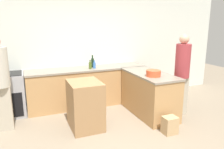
{
  "coord_description": "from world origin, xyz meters",
  "views": [
    {
      "loc": [
        -1.39,
        -3.12,
        1.96
      ],
      "look_at": [
        0.21,
        0.77,
        0.97
      ],
      "focal_mm": 35.0,
      "sensor_mm": 36.0,
      "label": 1
    }
  ],
  "objects_px": {
    "water_bottle_blue": "(94,65)",
    "paper_bag": "(170,125)",
    "mixing_bowl": "(153,73)",
    "olive_oil_bottle": "(90,65)",
    "range_oven": "(7,95)",
    "wine_bottle_dark": "(93,62)",
    "island_table": "(85,105)",
    "person_at_peninsula": "(182,72)"
  },
  "relations": [
    {
      "from": "wine_bottle_dark",
      "to": "person_at_peninsula",
      "type": "distance_m",
      "value": 2.07
    },
    {
      "from": "water_bottle_blue",
      "to": "person_at_peninsula",
      "type": "xyz_separation_m",
      "value": [
        1.56,
        -1.22,
        -0.04
      ]
    },
    {
      "from": "water_bottle_blue",
      "to": "paper_bag",
      "type": "distance_m",
      "value": 2.21
    },
    {
      "from": "island_table",
      "to": "paper_bag",
      "type": "bearing_deg",
      "value": -31.17
    },
    {
      "from": "water_bottle_blue",
      "to": "mixing_bowl",
      "type": "bearing_deg",
      "value": -55.21
    },
    {
      "from": "olive_oil_bottle",
      "to": "paper_bag",
      "type": "bearing_deg",
      "value": -63.38
    },
    {
      "from": "wine_bottle_dark",
      "to": "person_at_peninsula",
      "type": "bearing_deg",
      "value": -41.23
    },
    {
      "from": "olive_oil_bottle",
      "to": "range_oven",
      "type": "bearing_deg",
      "value": 175.64
    },
    {
      "from": "mixing_bowl",
      "to": "person_at_peninsula",
      "type": "relative_size",
      "value": 0.17
    },
    {
      "from": "island_table",
      "to": "range_oven",
      "type": "bearing_deg",
      "value": 140.12
    },
    {
      "from": "range_oven",
      "to": "wine_bottle_dark",
      "type": "relative_size",
      "value": 3.2
    },
    {
      "from": "water_bottle_blue",
      "to": "olive_oil_bottle",
      "type": "height_order",
      "value": "olive_oil_bottle"
    },
    {
      "from": "olive_oil_bottle",
      "to": "paper_bag",
      "type": "distance_m",
      "value": 2.23
    },
    {
      "from": "water_bottle_blue",
      "to": "paper_bag",
      "type": "height_order",
      "value": "water_bottle_blue"
    },
    {
      "from": "range_oven",
      "to": "wine_bottle_dark",
      "type": "xyz_separation_m",
      "value": [
        1.93,
        0.04,
        0.57
      ]
    },
    {
      "from": "wine_bottle_dark",
      "to": "range_oven",
      "type": "bearing_deg",
      "value": -178.9
    },
    {
      "from": "mixing_bowl",
      "to": "person_at_peninsula",
      "type": "height_order",
      "value": "person_at_peninsula"
    },
    {
      "from": "water_bottle_blue",
      "to": "paper_bag",
      "type": "relative_size",
      "value": 0.58
    },
    {
      "from": "paper_bag",
      "to": "range_oven",
      "type": "bearing_deg",
      "value": 144.15
    },
    {
      "from": "island_table",
      "to": "mixing_bowl",
      "type": "relative_size",
      "value": 3.11
    },
    {
      "from": "olive_oil_bottle",
      "to": "wine_bottle_dark",
      "type": "distance_m",
      "value": 0.21
    },
    {
      "from": "mixing_bowl",
      "to": "water_bottle_blue",
      "type": "relative_size",
      "value": 1.58
    },
    {
      "from": "range_oven",
      "to": "olive_oil_bottle",
      "type": "bearing_deg",
      "value": -4.36
    },
    {
      "from": "person_at_peninsula",
      "to": "island_table",
      "type": "bearing_deg",
      "value": 175.69
    },
    {
      "from": "paper_bag",
      "to": "wine_bottle_dark",
      "type": "bearing_deg",
      "value": 111.88
    },
    {
      "from": "water_bottle_blue",
      "to": "wine_bottle_dark",
      "type": "distance_m",
      "value": 0.15
    },
    {
      "from": "mixing_bowl",
      "to": "water_bottle_blue",
      "type": "bearing_deg",
      "value": 124.79
    },
    {
      "from": "wine_bottle_dark",
      "to": "person_at_peninsula",
      "type": "relative_size",
      "value": 0.17
    },
    {
      "from": "island_table",
      "to": "water_bottle_blue",
      "type": "height_order",
      "value": "water_bottle_blue"
    },
    {
      "from": "wine_bottle_dark",
      "to": "mixing_bowl",
      "type": "bearing_deg",
      "value": -58.17
    },
    {
      "from": "island_table",
      "to": "paper_bag",
      "type": "height_order",
      "value": "island_table"
    },
    {
      "from": "range_oven",
      "to": "water_bottle_blue",
      "type": "bearing_deg",
      "value": -3.1
    },
    {
      "from": "water_bottle_blue",
      "to": "olive_oil_bottle",
      "type": "bearing_deg",
      "value": -162.77
    },
    {
      "from": "mixing_bowl",
      "to": "wine_bottle_dark",
      "type": "xyz_separation_m",
      "value": [
        -0.85,
        1.36,
        0.05
      ]
    },
    {
      "from": "range_oven",
      "to": "wine_bottle_dark",
      "type": "height_order",
      "value": "wine_bottle_dark"
    },
    {
      "from": "olive_oil_bottle",
      "to": "paper_bag",
      "type": "relative_size",
      "value": 0.65
    },
    {
      "from": "olive_oil_bottle",
      "to": "wine_bottle_dark",
      "type": "bearing_deg",
      "value": 57.28
    },
    {
      "from": "paper_bag",
      "to": "olive_oil_bottle",
      "type": "bearing_deg",
      "value": 116.62
    },
    {
      "from": "island_table",
      "to": "wine_bottle_dark",
      "type": "height_order",
      "value": "wine_bottle_dark"
    },
    {
      "from": "range_oven",
      "to": "olive_oil_bottle",
      "type": "distance_m",
      "value": 1.9
    },
    {
      "from": "paper_bag",
      "to": "island_table",
      "type": "bearing_deg",
      "value": 148.83
    },
    {
      "from": "person_at_peninsula",
      "to": "wine_bottle_dark",
      "type": "bearing_deg",
      "value": 138.77
    }
  ]
}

